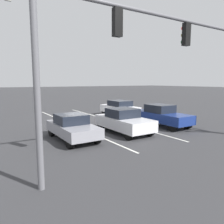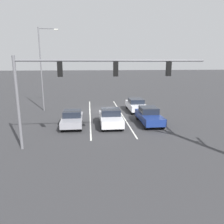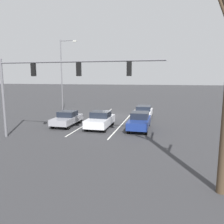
% 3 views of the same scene
% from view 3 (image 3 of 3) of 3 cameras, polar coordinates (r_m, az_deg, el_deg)
% --- Properties ---
extents(ground_plane, '(240.00, 240.00, 0.00)m').
position_cam_3_polar(ground_plane, '(27.02, 0.69, -1.08)').
color(ground_plane, '#333335').
extents(lane_stripe_left_divider, '(0.12, 16.30, 0.01)m').
position_cam_3_polar(lane_stripe_left_divider, '(24.60, 3.60, -2.08)').
color(lane_stripe_left_divider, silver).
rests_on(lane_stripe_left_divider, ground_plane).
extents(lane_stripe_center_divider, '(0.12, 16.30, 0.01)m').
position_cam_3_polar(lane_stripe_center_divider, '(25.43, -4.27, -1.73)').
color(lane_stripe_center_divider, silver).
rests_on(lane_stripe_center_divider, ground_plane).
extents(car_gray_rightlane_front, '(1.80, 4.09, 1.44)m').
position_cam_3_polar(car_gray_rightlane_front, '(22.01, -11.64, -1.64)').
color(car_gray_rightlane_front, gray).
rests_on(car_gray_rightlane_front, ground_plane).
extents(car_silver_midlane_front, '(1.92, 4.23, 1.56)m').
position_cam_3_polar(car_silver_midlane_front, '(20.63, -3.07, -2.06)').
color(car_silver_midlane_front, silver).
rests_on(car_silver_midlane_front, ground_plane).
extents(car_navy_leftlane_front, '(1.77, 4.56, 1.58)m').
position_cam_3_polar(car_navy_leftlane_front, '(20.16, 7.19, -2.31)').
color(car_navy_leftlane_front, navy).
rests_on(car_navy_leftlane_front, ground_plane).
extents(car_white_leftlane_second, '(1.80, 4.28, 1.51)m').
position_cam_3_polar(car_white_leftlane_second, '(25.45, 8.28, -0.00)').
color(car_white_leftlane_second, silver).
rests_on(car_white_leftlane_second, ground_plane).
extents(traffic_signal_gantry, '(12.46, 0.37, 6.14)m').
position_cam_3_polar(traffic_signal_gantry, '(16.72, -15.46, 8.76)').
color(traffic_signal_gantry, slate).
rests_on(traffic_signal_gantry, ground_plane).
extents(street_lamp_right_shoulder, '(2.24, 0.24, 9.49)m').
position_cam_3_polar(street_lamp_right_shoulder, '(29.55, -12.66, 10.14)').
color(street_lamp_right_shoulder, slate).
rests_on(street_lamp_right_shoulder, ground_plane).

